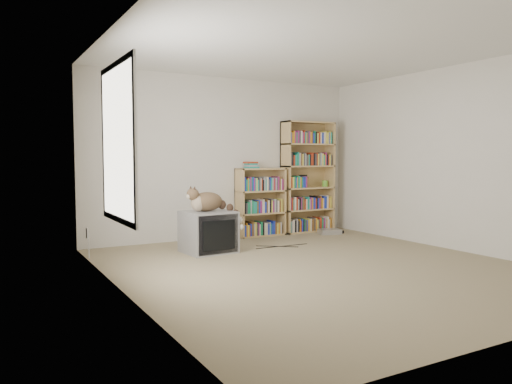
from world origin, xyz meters
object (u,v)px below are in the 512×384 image
crt_tv (208,232)px  cat (211,204)px  bookcase_tall (307,180)px  bookcase_short (260,205)px  dvd_player (330,232)px

crt_tv → cat: bearing=-16.4°
bookcase_tall → bookcase_short: 1.00m
cat → bookcase_short: 1.55m
crt_tv → cat: 0.37m
crt_tv → cat: size_ratio=0.91×
bookcase_tall → dvd_player: 0.95m
cat → dvd_player: cat is taller
crt_tv → dvd_player: crt_tv is taller
crt_tv → bookcase_tall: (2.23, 0.88, 0.61)m
cat → bookcase_tall: bearing=11.0°
crt_tv → dvd_player: bearing=6.8°
crt_tv → bookcase_short: bearing=29.7°
crt_tv → dvd_player: size_ratio=1.95×
crt_tv → bookcase_short: 1.59m
crt_tv → cat: cat is taller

